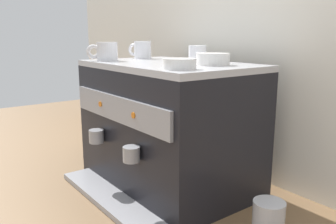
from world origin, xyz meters
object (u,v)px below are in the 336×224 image
ceramic_bowl_0 (213,59)px  coffee_grinder (112,116)px  ceramic_cup_0 (197,54)px  ceramic_cup_2 (106,51)px  ceramic_cup_1 (142,50)px  espresso_machine (167,125)px  milk_pitcher (268,221)px  ceramic_bowl_1 (179,64)px

ceramic_bowl_0 → coffee_grinder: bearing=-177.4°
ceramic_cup_0 → coffee_grinder: 0.66m
ceramic_cup_2 → ceramic_bowl_0: 0.45m
ceramic_cup_0 → ceramic_cup_2: 0.37m
ceramic_cup_1 → coffee_grinder: 0.43m
ceramic_cup_1 → ceramic_bowl_0: (0.44, 0.01, -0.02)m
ceramic_cup_0 → coffee_grinder: ceramic_cup_0 is taller
espresso_machine → milk_pitcher: size_ratio=5.64×
ceramic_bowl_1 → milk_pitcher: ceramic_bowl_1 is taller
ceramic_bowl_0 → ceramic_bowl_1: ceramic_bowl_0 is taller
ceramic_cup_0 → milk_pitcher: 0.65m
ceramic_cup_0 → ceramic_cup_1: 0.32m
ceramic_cup_1 → ceramic_cup_2: bearing=-79.1°
ceramic_cup_2 → ceramic_bowl_0: bearing=26.3°
coffee_grinder → milk_pitcher: size_ratio=3.12×
espresso_machine → ceramic_bowl_1: bearing=-28.9°
espresso_machine → milk_pitcher: bearing=-1.1°
coffee_grinder → ceramic_cup_1: bearing=5.8°
ceramic_cup_1 → ceramic_bowl_0: bearing=0.7°
ceramic_cup_0 → ceramic_cup_2: (-0.28, -0.24, 0.01)m
ceramic_cup_0 → coffee_grinder: size_ratio=0.23×
ceramic_cup_1 → ceramic_bowl_1: 0.53m
ceramic_cup_1 → milk_pitcher: (0.76, -0.07, -0.46)m
ceramic_cup_2 → coffee_grinder: ceramic_cup_2 is taller
ceramic_bowl_0 → ceramic_bowl_1: bearing=-74.3°
espresso_machine → milk_pitcher: espresso_machine is taller
ceramic_bowl_0 → espresso_machine: bearing=-161.3°
espresso_machine → ceramic_bowl_1: (0.23, -0.13, 0.26)m
ceramic_cup_0 → milk_pitcher: ceramic_cup_0 is taller
ceramic_cup_1 → milk_pitcher: 0.89m
ceramic_cup_2 → ceramic_bowl_1: 0.46m
espresso_machine → ceramic_cup_0: 0.30m
ceramic_cup_0 → ceramic_cup_2: ceramic_cup_2 is taller
ceramic_bowl_1 → coffee_grinder: (-0.75, 0.16, -0.32)m
espresso_machine → coffee_grinder: 0.52m
ceramic_bowl_1 → ceramic_bowl_0: bearing=105.7°
espresso_machine → coffee_grinder: size_ratio=1.80×
ceramic_cup_2 → coffee_grinder: 0.48m
espresso_machine → ceramic_cup_2: ceramic_cup_2 is taller
ceramic_cup_2 → ceramic_bowl_1: ceramic_cup_2 is taller
ceramic_cup_0 → ceramic_cup_2: bearing=-139.1°
milk_pitcher → coffee_grinder: bearing=177.8°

